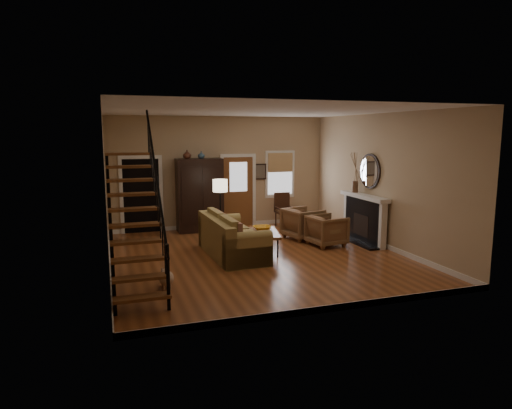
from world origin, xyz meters
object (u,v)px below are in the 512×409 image
object	(u,v)px
armoire	(200,195)
side_chair	(284,210)
armchair_left	(327,230)
floor_lamp	(220,211)
sofa	(233,236)
armchair_right	(303,223)
coffee_table	(262,242)

from	to	relation	value
armoire	side_chair	size ratio (longest dim) A/B	2.06
armchair_left	floor_lamp	bearing A→B (deg)	56.69
armoire	sofa	xyz separation A→B (m)	(0.18, -2.88, -0.60)
sofa	armchair_right	xyz separation A→B (m)	(2.25, 1.06, -0.03)
armoire	floor_lamp	world-z (taller)	armoire
floor_lamp	side_chair	xyz separation A→B (m)	(2.32, 1.37, -0.31)
armchair_left	side_chair	xyz separation A→B (m)	(-0.14, 2.51, 0.12)
armchair_left	armchair_right	xyz separation A→B (m)	(-0.26, 0.89, 0.03)
armchair_left	floor_lamp	distance (m)	2.75
sofa	armchair_left	size ratio (longest dim) A/B	2.83
coffee_table	side_chair	world-z (taller)	side_chair
armoire	sofa	size ratio (longest dim) A/B	0.87
sofa	coffee_table	distance (m)	0.80
sofa	coffee_table	xyz separation A→B (m)	(0.76, 0.11, -0.21)
sofa	floor_lamp	world-z (taller)	floor_lamp
sofa	floor_lamp	xyz separation A→B (m)	(0.04, 1.31, 0.37)
floor_lamp	side_chair	world-z (taller)	floor_lamp
coffee_table	sofa	bearing A→B (deg)	-172.11
coffee_table	floor_lamp	size ratio (longest dim) A/B	0.77
coffee_table	armchair_left	distance (m)	1.75
armchair_left	floor_lamp	size ratio (longest dim) A/B	0.52
coffee_table	side_chair	xyz separation A→B (m)	(1.60, 2.57, 0.27)
armoire	coffee_table	xyz separation A→B (m)	(0.95, -2.77, -0.81)
coffee_table	floor_lamp	world-z (taller)	floor_lamp
armoire	armchair_left	world-z (taller)	armoire
armchair_left	floor_lamp	xyz separation A→B (m)	(-2.47, 1.14, 0.44)
armchair_left	armoire	bearing A→B (deg)	36.37
sofa	armchair_left	xyz separation A→B (m)	(2.51, 0.17, -0.06)
sofa	floor_lamp	size ratio (longest dim) A/B	1.46
armchair_left	armchair_right	distance (m)	0.92
sofa	armchair_right	size ratio (longest dim) A/B	2.63
armchair_right	floor_lamp	size ratio (longest dim) A/B	0.56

